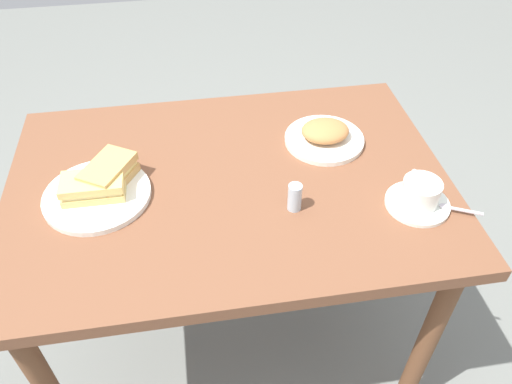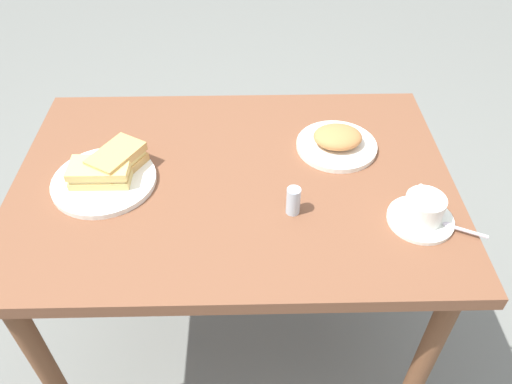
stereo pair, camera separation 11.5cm
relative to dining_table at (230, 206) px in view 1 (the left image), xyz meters
name	(u,v)px [view 1 (the left image)]	position (x,y,z in m)	size (l,w,h in m)	color
ground_plane	(237,336)	(0.00, 0.00, -0.64)	(6.00, 6.00, 0.00)	slate
dining_table	(230,206)	(0.00, 0.00, 0.00)	(1.09, 0.75, 0.73)	brown
sandwich_plate	(97,195)	(-0.32, -0.02, 0.10)	(0.25, 0.25, 0.01)	white
sandwich_front	(93,187)	(-0.32, -0.02, 0.13)	(0.14, 0.08, 0.05)	#DEBF71
sandwich_back	(109,173)	(-0.28, 0.02, 0.13)	(0.14, 0.16, 0.06)	tan
coffee_saucer	(417,204)	(0.42, -0.16, 0.10)	(0.15, 0.15, 0.01)	white
coffee_cup	(421,191)	(0.42, -0.16, 0.13)	(0.09, 0.12, 0.06)	white
spoon	(453,208)	(0.50, -0.19, 0.10)	(0.09, 0.05, 0.01)	silver
side_plate	(324,140)	(0.27, 0.11, 0.10)	(0.21, 0.21, 0.01)	white
side_food_pile	(325,131)	(0.27, 0.11, 0.13)	(0.13, 0.11, 0.04)	#BE7B44
salt_shaker	(295,197)	(0.14, -0.12, 0.13)	(0.03, 0.03, 0.07)	silver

